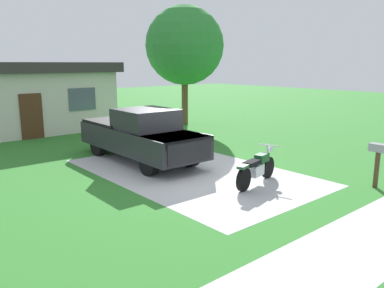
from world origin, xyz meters
TOP-DOWN VIEW (x-y plane):
  - ground_plane at (0.00, 0.00)m, footprint 80.00×80.00m
  - driveway_pad at (0.00, 0.00)m, footprint 4.98×8.13m
  - sidewalk_strip at (0.00, -6.00)m, footprint 36.00×1.80m
  - motorcycle at (0.63, -2.19)m, footprint 2.18×0.87m
  - pickup_truck at (-0.40, 2.41)m, footprint 2.08×5.66m
  - mailbox at (2.93, -4.59)m, footprint 0.26×0.48m
  - shade_tree at (6.20, 7.86)m, footprint 4.34×4.34m
  - neighbor_house at (-1.96, 11.59)m, footprint 9.60×5.60m

SIDE VIEW (x-z plane):
  - ground_plane at x=0.00m, z-range 0.00..0.00m
  - driveway_pad at x=0.00m, z-range 0.00..0.01m
  - sidewalk_strip at x=0.00m, z-range 0.00..0.01m
  - motorcycle at x=0.63m, z-range -0.07..1.02m
  - pickup_truck at x=-0.40m, z-range 0.00..1.90m
  - mailbox at x=2.93m, z-range 0.35..1.61m
  - neighbor_house at x=-1.96m, z-range 0.04..3.54m
  - shade_tree at x=6.20m, z-range 1.11..7.70m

